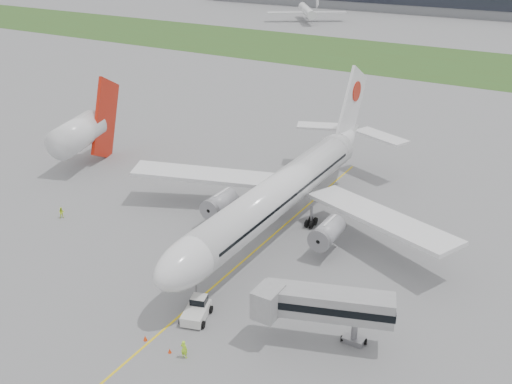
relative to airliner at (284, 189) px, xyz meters
The scene contains 13 objects.
ground 7.47m from the airliner, 90.00° to the right, with size 600.00×600.00×0.00m, color gray.
apron_markings 11.38m from the airliner, 90.00° to the right, with size 70.00×70.00×0.04m, color yellow, non-canonical shape.
grass_strip 115.27m from the airliner, 90.00° to the left, with size 600.00×50.00×0.02m, color #35501E.
control_tower 244.38m from the airliner, 111.62° to the left, with size 12.00×12.00×56.00m, color slate, non-canonical shape.
airliner is the anchor object (origin of this frame).
pushback_tug 22.66m from the airliner, 85.67° to the right, with size 3.57×4.41×2.01m.
jet_bridge 23.98m from the airliner, 53.40° to the right, with size 12.73×7.59×6.09m.
safety_cone_left 28.33m from the airliner, 91.03° to the right, with size 0.41×0.41×0.57m, color red.
safety_cone_right 28.65m from the airliner, 84.46° to the right, with size 0.36×0.36×0.49m, color red.
ground_crew_near 28.50m from the airliner, 81.15° to the right, with size 0.71×0.47×1.95m, color #B7FF2A.
ground_crew_far 31.47m from the airliner, 154.09° to the right, with size 0.78×0.61×1.61m, color #D5FC2A.
neighbor_aircraft 39.87m from the airliner, behind, with size 8.29×18.61×15.03m.
distant_aircraft_left 187.81m from the airliner, 115.20° to the left, with size 34.05×30.05×13.02m, color silver, non-canonical shape.
Camera 1 is at (31.93, -55.97, 37.18)m, focal length 40.00 mm.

